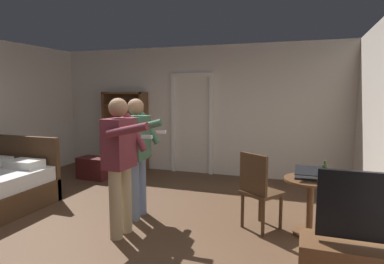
{
  "coord_description": "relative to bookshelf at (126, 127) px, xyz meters",
  "views": [
    {
      "loc": [
        2.21,
        -3.46,
        1.75
      ],
      "look_at": [
        0.9,
        0.38,
        1.25
      ],
      "focal_mm": 30.69,
      "sensor_mm": 36.0,
      "label": 1
    }
  ],
  "objects": [
    {
      "name": "person_striped_shirt",
      "position": [
        1.63,
        -2.49,
        0.01
      ],
      "size": [
        0.68,
        0.6,
        1.65
      ],
      "color": "slate",
      "rests_on": "ground_plane"
    },
    {
      "name": "side_table",
      "position": [
        3.88,
        -2.32,
        -0.47
      ],
      "size": [
        0.65,
        0.65,
        0.7
      ],
      "color": "brown",
      "rests_on": "ground_plane"
    },
    {
      "name": "bookshelf",
      "position": [
        0.0,
        0.0,
        0.0
      ],
      "size": [
        0.99,
        0.32,
        1.73
      ],
      "color": "brown",
      "rests_on": "ground_plane"
    },
    {
      "name": "suitcase_dark",
      "position": [
        -0.19,
        -0.97,
        -0.73
      ],
      "size": [
        0.65,
        0.42,
        0.43
      ],
      "primitive_type": "cube",
      "rotation": [
        0.0,
        0.0,
        -0.07
      ],
      "color": "#4C1919",
      "rests_on": "ground_plane"
    },
    {
      "name": "bottle_on_table",
      "position": [
        4.02,
        -2.4,
        -0.14
      ],
      "size": [
        0.06,
        0.06,
        0.25
      ],
      "color": "#2F4221",
      "rests_on": "side_table"
    },
    {
      "name": "ground_plane",
      "position": [
        1.56,
        -2.98,
        -0.94
      ],
      "size": [
        6.92,
        6.92,
        0.0
      ],
      "primitive_type": "plane",
      "color": "brown"
    },
    {
      "name": "wall_back",
      "position": [
        1.56,
        0.22,
        0.4
      ],
      "size": [
        6.46,
        0.12,
        2.69
      ],
      "primitive_type": "cube",
      "color": "silver",
      "rests_on": "ground_plane"
    },
    {
      "name": "person_blue_shirt",
      "position": [
        1.72,
        -3.09,
        0.02
      ],
      "size": [
        0.7,
        0.55,
        1.67
      ],
      "color": "tan",
      "rests_on": "ground_plane"
    },
    {
      "name": "laptop",
      "position": [
        3.85,
        -2.36,
        -0.19
      ],
      "size": [
        0.32,
        0.33,
        0.17
      ],
      "color": "black",
      "rests_on": "side_table"
    },
    {
      "name": "doorway_frame",
      "position": [
        1.52,
        0.14,
        0.28
      ],
      "size": [
        0.93,
        0.08,
        2.13
      ],
      "color": "white",
      "rests_on": "ground_plane"
    },
    {
      "name": "wooden_chair",
      "position": [
        3.26,
        -2.39,
        -0.4
      ],
      "size": [
        0.58,
        0.58,
        0.99
      ],
      "color": "#4C331E",
      "rests_on": "ground_plane"
    }
  ]
}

